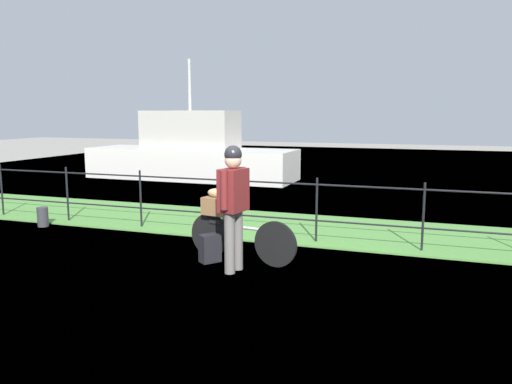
{
  "coord_description": "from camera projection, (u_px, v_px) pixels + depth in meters",
  "views": [
    {
      "loc": [
        2.52,
        -5.51,
        2.09
      ],
      "look_at": [
        0.02,
        1.62,
        0.9
      ],
      "focal_mm": 35.13,
      "sensor_mm": 36.0,
      "label": 1
    }
  ],
  "objects": [
    {
      "name": "wooden_crate",
      "position": [
        216.0,
        206.0,
        7.25
      ],
      "size": [
        0.41,
        0.33,
        0.25
      ],
      "primitive_type": "cube",
      "rotation": [
        0.0,
        0.0,
        -0.18
      ],
      "color": "brown",
      "rests_on": "bicycle_main"
    },
    {
      "name": "grass_strip",
      "position": [
        283.0,
        227.0,
        9.26
      ],
      "size": [
        27.0,
        2.4,
        0.03
      ],
      "primitive_type": "cube",
      "color": "#569342",
      "rests_on": "ground"
    },
    {
      "name": "cyclist_person",
      "position": [
        233.0,
        197.0,
        6.54
      ],
      "size": [
        0.33,
        0.53,
        1.68
      ],
      "color": "slate",
      "rests_on": "ground"
    },
    {
      "name": "iron_fence",
      "position": [
        268.0,
        203.0,
        8.32
      ],
      "size": [
        18.04,
        0.04,
        1.07
      ],
      "color": "black",
      "rests_on": "ground"
    },
    {
      "name": "mooring_bollard",
      "position": [
        43.0,
        217.0,
        9.32
      ],
      "size": [
        0.2,
        0.2,
        0.36
      ],
      "primitive_type": "cylinder",
      "color": "#38383D",
      "rests_on": "ground"
    },
    {
      "name": "bicycle_main",
      "position": [
        240.0,
        238.0,
        7.12
      ],
      "size": [
        1.7,
        0.36,
        0.64
      ],
      "color": "black",
      "rests_on": "ground"
    },
    {
      "name": "backpack_on_paving",
      "position": [
        210.0,
        248.0,
        7.09
      ],
      "size": [
        0.31,
        0.33,
        0.4
      ],
      "primitive_type": "cube",
      "rotation": [
        0.0,
        0.0,
        0.93
      ],
      "color": "black",
      "rests_on": "ground"
    },
    {
      "name": "terrier_dog",
      "position": [
        218.0,
        192.0,
        7.2
      ],
      "size": [
        0.32,
        0.19,
        0.18
      ],
      "color": "tan",
      "rests_on": "wooden_crate"
    },
    {
      "name": "moored_boat_near",
      "position": [
        191.0,
        154.0,
        16.09
      ],
      "size": [
        6.79,
        2.02,
        3.78
      ],
      "color": "silver",
      "rests_on": "ground"
    },
    {
      "name": "harbor_water",
      "position": [
        347.0,
        179.0,
        16.03
      ],
      "size": [
        30.0,
        30.0,
        0.0
      ],
      "primitive_type": "plane",
      "color": "#426684",
      "rests_on": "ground"
    },
    {
      "name": "ground_plane",
      "position": [
        212.0,
        282.0,
        6.28
      ],
      "size": [
        60.0,
        60.0,
        0.0
      ],
      "primitive_type": "plane",
      "color": "gray"
    }
  ]
}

